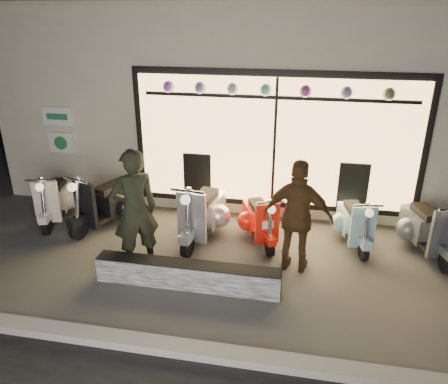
# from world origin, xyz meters

# --- Properties ---
(ground) EXTENTS (40.00, 40.00, 0.00)m
(ground) POSITION_xyz_m (0.00, 0.00, 0.00)
(ground) COLOR #383533
(ground) RESTS_ON ground
(kerb) EXTENTS (40.00, 0.25, 0.12)m
(kerb) POSITION_xyz_m (0.00, -2.00, 0.06)
(kerb) COLOR slate
(kerb) RESTS_ON ground
(shop_building) EXTENTS (10.20, 6.23, 4.20)m
(shop_building) POSITION_xyz_m (0.00, 4.98, 2.10)
(shop_building) COLOR beige
(shop_building) RESTS_ON ground
(graffiti_barrier) EXTENTS (2.79, 0.28, 0.40)m
(graffiti_barrier) POSITION_xyz_m (-0.23, -0.65, 0.20)
(graffiti_barrier) COLOR black
(graffiti_barrier) RESTS_ON ground
(scooter_silver) EXTENTS (0.64, 1.59, 1.13)m
(scooter_silver) POSITION_xyz_m (-0.35, 1.00, 0.45)
(scooter_silver) COLOR black
(scooter_silver) RESTS_ON ground
(scooter_red) EXTENTS (0.75, 1.28, 0.93)m
(scooter_red) POSITION_xyz_m (0.64, 1.09, 0.37)
(scooter_red) COLOR black
(scooter_red) RESTS_ON ground
(scooter_black) EXTENTS (0.86, 1.52, 1.10)m
(scooter_black) POSITION_xyz_m (-2.26, 1.14, 0.44)
(scooter_black) COLOR black
(scooter_black) RESTS_ON ground
(scooter_cream) EXTENTS (0.69, 1.43, 1.02)m
(scooter_cream) POSITION_xyz_m (-3.40, 1.17, 0.41)
(scooter_cream) COLOR black
(scooter_cream) RESTS_ON ground
(scooter_blue) EXTENTS (0.59, 1.32, 0.94)m
(scooter_blue) POSITION_xyz_m (2.31, 1.29, 0.38)
(scooter_blue) COLOR black
(scooter_blue) RESTS_ON ground
(scooter_grey) EXTENTS (0.73, 1.47, 1.05)m
(scooter_grey) POSITION_xyz_m (3.48, 1.21, 0.42)
(scooter_grey) COLOR black
(scooter_grey) RESTS_ON ground
(man) EXTENTS (0.86, 0.81, 1.99)m
(man) POSITION_xyz_m (-1.15, -0.24, 0.99)
(man) COLOR black
(man) RESTS_ON ground
(woman) EXTENTS (1.13, 0.59, 1.84)m
(woman) POSITION_xyz_m (1.34, 0.15, 0.92)
(woman) COLOR #52351A
(woman) RESTS_ON ground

